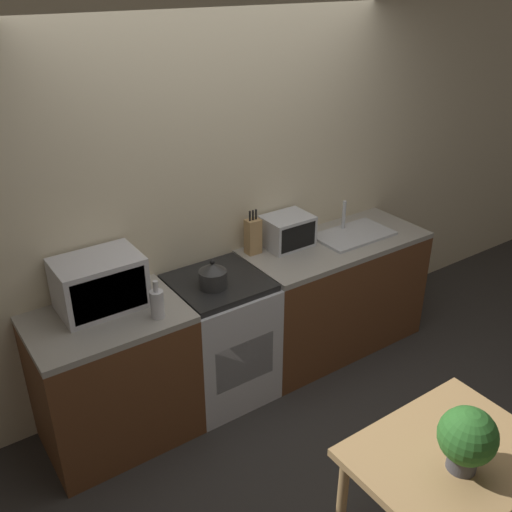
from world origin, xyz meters
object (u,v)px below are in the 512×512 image
at_px(microwave, 99,283).
at_px(bottle, 157,303).
at_px(stove_range, 220,338).
at_px(kettle, 213,275).
at_px(toaster_oven, 287,231).
at_px(dining_table, 448,471).

bearing_deg(microwave, bottle, -52.07).
bearing_deg(microwave, stove_range, -9.03).
distance_m(kettle, toaster_oven, 0.78).
xyz_separation_m(microwave, toaster_oven, (1.41, 0.04, -0.05)).
height_order(stove_range, bottle, bottle).
height_order(bottle, toaster_oven, bottle).
xyz_separation_m(microwave, dining_table, (0.89, -1.85, -0.40)).
relative_size(stove_range, bottle, 3.80).
bearing_deg(microwave, toaster_oven, 1.60).
bearing_deg(kettle, microwave, 165.65).
height_order(stove_range, kettle, kettle).
bearing_deg(microwave, dining_table, -64.24).
distance_m(stove_range, microwave, 0.96).
xyz_separation_m(bottle, dining_table, (0.67, -1.57, -0.33)).
distance_m(bottle, toaster_oven, 1.23).
distance_m(microwave, dining_table, 2.10).
bearing_deg(stove_range, microwave, 170.97).
bearing_deg(dining_table, kettle, 97.82).
relative_size(stove_range, toaster_oven, 2.65).
bearing_deg(toaster_oven, kettle, -164.38).
height_order(microwave, dining_table, microwave).
height_order(stove_range, microwave, microwave).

